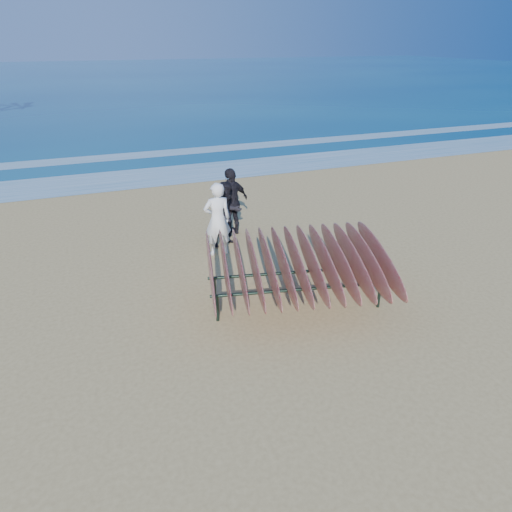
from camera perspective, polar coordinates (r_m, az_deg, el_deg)
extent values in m
plane|color=tan|center=(8.03, 2.04, -8.46)|extent=(120.00, 120.00, 0.00)
plane|color=navy|center=(61.32, -19.48, 20.22)|extent=(160.00, 160.00, 0.00)
plane|color=white|center=(16.92, -11.27, 9.85)|extent=(160.00, 160.00, 0.00)
plane|color=white|center=(20.28, -13.11, 12.29)|extent=(160.00, 160.00, 0.00)
cylinder|color=black|center=(8.00, -4.86, -6.54)|extent=(0.06, 0.06, 0.50)
cylinder|color=black|center=(8.65, 15.15, -4.74)|extent=(0.06, 0.06, 0.50)
cylinder|color=black|center=(8.55, -5.19, -4.23)|extent=(0.06, 0.06, 0.50)
cylinder|color=black|center=(9.17, 13.61, -2.73)|extent=(0.06, 0.06, 0.50)
cylinder|color=black|center=(8.07, 5.63, -4.18)|extent=(3.14, 0.72, 0.06)
cylinder|color=black|center=(8.62, 4.60, -2.05)|extent=(3.14, 0.72, 0.06)
cylinder|color=black|center=(8.36, -4.98, -6.35)|extent=(0.18, 0.65, 0.04)
cylinder|color=black|center=(8.99, 14.24, -4.65)|extent=(0.18, 0.65, 0.04)
ellipsoid|color=maroon|center=(7.98, -5.69, -1.69)|extent=(0.59, 2.48, 0.91)
ellipsoid|color=maroon|center=(7.99, -3.85, -1.56)|extent=(0.59, 2.48, 0.91)
ellipsoid|color=maroon|center=(8.01, -2.01, -1.43)|extent=(0.59, 2.48, 0.91)
ellipsoid|color=maroon|center=(8.04, -0.18, -1.31)|extent=(0.59, 2.48, 0.91)
ellipsoid|color=maroon|center=(8.08, 1.63, -1.18)|extent=(0.59, 2.48, 0.91)
ellipsoid|color=maroon|center=(8.13, 3.43, -1.05)|extent=(0.59, 2.48, 0.91)
ellipsoid|color=maroon|center=(8.18, 5.20, -0.93)|extent=(0.59, 2.48, 0.91)
ellipsoid|color=maroon|center=(8.24, 6.94, -0.80)|extent=(0.59, 2.48, 0.91)
ellipsoid|color=maroon|center=(8.31, 8.66, -0.68)|extent=(0.59, 2.48, 0.91)
ellipsoid|color=maroon|center=(8.39, 10.35, -0.55)|extent=(0.59, 2.48, 0.91)
ellipsoid|color=maroon|center=(8.47, 12.00, -0.43)|extent=(0.59, 2.48, 0.91)
ellipsoid|color=maroon|center=(8.56, 13.62, -0.31)|extent=(0.59, 2.48, 0.91)
ellipsoid|color=maroon|center=(8.66, 15.21, -0.20)|extent=(0.59, 2.48, 0.91)
imported|color=white|center=(10.19, -4.84, 4.58)|extent=(0.62, 0.42, 1.69)
imported|color=black|center=(10.68, -3.60, 5.24)|extent=(0.88, 0.76, 1.55)
imported|color=black|center=(11.26, -3.06, 6.74)|extent=(1.07, 0.78, 1.69)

